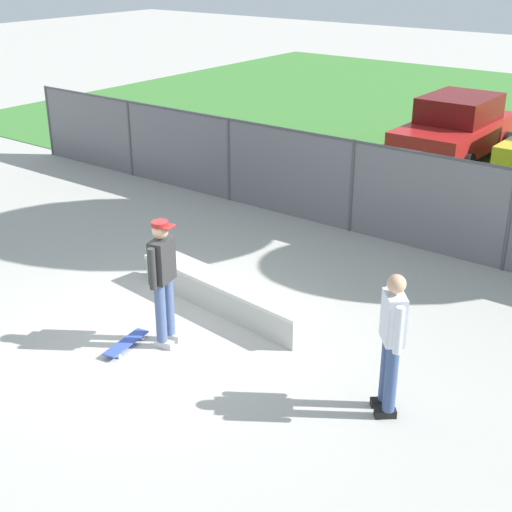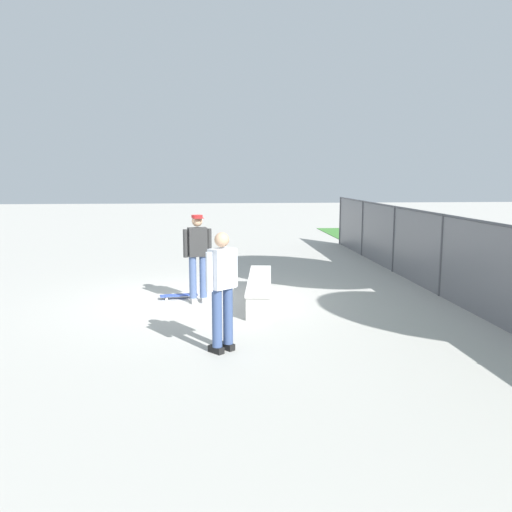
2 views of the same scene
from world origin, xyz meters
TOP-DOWN VIEW (x-y plane):
  - ground_plane at (0.00, 0.00)m, footprint 80.00×80.00m
  - concrete_ledge at (0.11, 1.27)m, footprint 3.29×0.85m
  - skateboarder at (0.14, -0.02)m, footprint 0.36×0.59m
  - skateboard at (-0.23, -0.45)m, footprint 0.33×0.82m
  - chainlink_fence at (-0.00, 5.29)m, footprint 18.33×0.07m
  - bystander at (3.36, 0.41)m, footprint 0.44×0.48m

SIDE VIEW (x-z plane):
  - ground_plane at x=0.00m, z-range 0.00..0.00m
  - skateboard at x=-0.23m, z-range 0.03..0.12m
  - concrete_ledge at x=0.11m, z-range 0.00..0.49m
  - chainlink_fence at x=0.00m, z-range 0.08..1.90m
  - bystander at x=3.36m, z-range 0.10..1.92m
  - skateboarder at x=0.14m, z-range 0.11..1.95m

